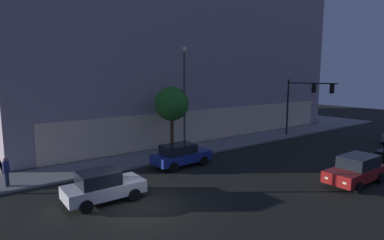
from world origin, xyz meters
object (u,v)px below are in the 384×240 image
Objects in this scene: car_white at (103,186)px; modern_building at (152,51)px; street_lamp_sidewalk at (184,89)px; sidewalk_tree at (172,104)px; car_red at (356,170)px; traffic_light_far_corner at (305,96)px; car_blue at (181,155)px; pedestrian_waiting at (6,169)px.

modern_building is at bearing 54.55° from car_white.
street_lamp_sidewalk is 2.12× the size of car_white.
car_white is at bearing -125.45° from modern_building.
street_lamp_sidewalk is at bearing -55.83° from sidewalk_tree.
sidewalk_tree is at bearing 112.81° from car_red.
street_lamp_sidewalk is at bearing 29.48° from car_white.
car_white is at bearing 153.71° from car_red.
sidewalk_tree is 10.64m from car_white.
street_lamp_sidewalk is 1.67m from sidewalk_tree.
street_lamp_sidewalk is (-14.20, 1.68, 1.01)m from traffic_light_far_corner.
car_blue is (-1.87, -2.16, -4.68)m from street_lamp_sidewalk.
sidewalk_tree is 1.26× the size of car_blue.
car_white is at bearing -150.52° from street_lamp_sidewalk.
traffic_light_far_corner reaches higher than pedestrian_waiting.
modern_building is 22.00m from car_blue.
car_blue is at bearing -130.86° from street_lamp_sidewalk.
street_lamp_sidewalk reaches higher than car_white.
traffic_light_far_corner is 1.32× the size of car_red.
traffic_light_far_corner is 27.07m from pedestrian_waiting.
car_blue is at bearing -113.92° from modern_building.
traffic_light_far_corner is 16.49m from car_blue.
car_red is at bearing -34.34° from pedestrian_waiting.
pedestrian_waiting is at bearing -139.73° from modern_building.
sidewalk_tree is at bearing 124.17° from street_lamp_sidewalk.
car_blue is at bearing -178.29° from traffic_light_far_corner.
pedestrian_waiting is at bearing 145.66° from car_red.
traffic_light_far_corner is 1.48× the size of car_white.
street_lamp_sidewalk reaches higher than car_blue.
street_lamp_sidewalk is at bearing -0.83° from pedestrian_waiting.
car_white is (-22.98, -3.28, -3.69)m from traffic_light_far_corner.
car_red is (5.27, -12.52, -3.41)m from sidewalk_tree.
street_lamp_sidewalk is at bearing 111.81° from car_red.
pedestrian_waiting is at bearing 126.57° from car_white.
traffic_light_far_corner reaches higher than car_red.
street_lamp_sidewalk is 5.49m from car_blue.
pedestrian_waiting is 10.99m from car_blue.
pedestrian_waiting is (-12.61, 0.18, -4.36)m from street_lamp_sidewalk.
pedestrian_waiting is (-26.80, 1.87, -3.35)m from traffic_light_far_corner.
modern_building reaches higher than sidewalk_tree.
modern_building is at bearing 66.08° from car_blue.
street_lamp_sidewalk is 1.55× the size of sidewalk_tree.
street_lamp_sidewalk is 13.34m from pedestrian_waiting.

